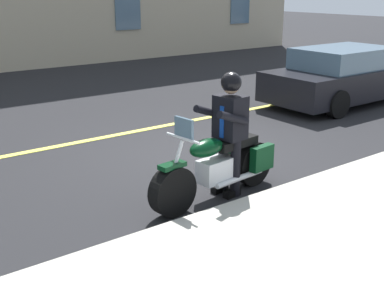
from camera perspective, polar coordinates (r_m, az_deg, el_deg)
The scene contains 5 objects.
ground_plane at distance 8.62m, azimuth 1.33°, elevation -1.34°, with size 80.00×80.00×0.00m, color black.
lane_center_stripe at distance 10.20m, azimuth -5.57°, elevation 1.65°, with size 60.00×0.16×0.01m, color #E5DB4C.
motorcycle_main at distance 6.80m, azimuth 3.16°, elevation -2.63°, with size 2.22×0.75×1.26m.
rider_main at distance 6.76m, azimuth 4.34°, elevation 2.41°, with size 0.66×0.60×1.74m.
car_silver at distance 13.01m, azimuth 17.41°, elevation 7.53°, with size 4.60×1.92×1.40m.
Camera 1 is at (5.01, 6.43, 2.82)m, focal length 46.12 mm.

